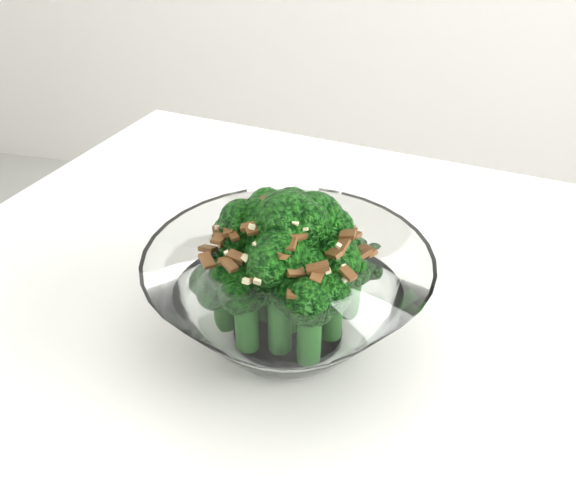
# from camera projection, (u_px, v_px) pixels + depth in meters

# --- Properties ---
(table) EXTENTS (1.32, 0.99, 0.75)m
(table) POSITION_uv_depth(u_px,v_px,m) (514.00, 467.00, 0.52)
(table) COLOR white
(table) RESTS_ON ground
(broccoli_dish) EXTENTS (0.23, 0.23, 0.14)m
(broccoli_dish) POSITION_uv_depth(u_px,v_px,m) (287.00, 287.00, 0.52)
(broccoli_dish) COLOR white
(broccoli_dish) RESTS_ON table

